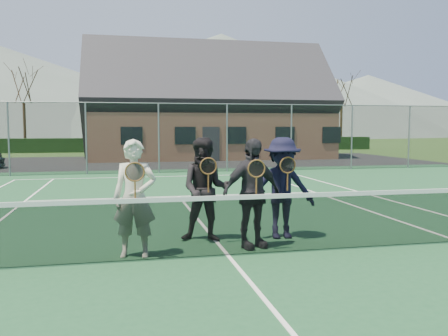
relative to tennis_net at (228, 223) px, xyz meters
The scene contains 18 objects.
ground 20.01m from the tennis_net, 90.00° to the left, with size 220.00×220.00×0.00m, color #2C4C1B.
court_surface 0.53m from the tennis_net, ahead, with size 30.00×30.00×0.02m, color #1C4C2B.
tarmac_carpark 20.40m from the tennis_net, 101.31° to the left, with size 40.00×12.00×0.01m, color black.
hedge_row 32.00m from the tennis_net, 90.00° to the left, with size 40.00×1.20×1.10m, color black.
hill_centre 97.64m from the tennis_net, 78.11° to the left, with size 120.00×120.00×22.00m, color #596B60.
hill_east 109.96m from the tennis_net, 59.93° to the left, with size 90.00×90.00×14.00m, color slate.
court_markings 0.51m from the tennis_net, ahead, with size 11.03×23.83×0.01m.
tennis_net is the anchor object (origin of this frame).
perimeter_fence 13.54m from the tennis_net, 90.00° to the left, with size 30.07×0.07×3.02m.
clubhouse 24.57m from the tennis_net, 80.54° to the left, with size 15.60×8.20×7.70m.
tree_b 34.61m from the tennis_net, 105.26° to the left, with size 3.20×3.20×7.77m.
tree_c 33.48m from the tennis_net, 86.53° to the left, with size 3.20×3.20×7.77m.
tree_d 35.50m from the tennis_net, 70.02° to the left, with size 3.20×3.20×7.77m.
tree_e 37.96m from the tennis_net, 61.39° to the left, with size 3.20×3.20×7.77m.
player_a 1.47m from the tennis_net, 168.33° to the left, with size 0.73×0.56×1.80m.
player_b 1.14m from the tennis_net, 98.79° to the left, with size 1.02×0.89×1.80m.
player_c 0.77m from the tennis_net, 42.08° to the left, with size 1.13×0.71×1.80m.
player_d 1.60m from the tennis_net, 39.17° to the left, with size 1.21×0.76×1.80m.
Camera 1 is at (-1.58, -6.95, 2.01)m, focal length 38.00 mm.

